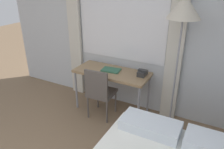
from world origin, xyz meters
TOP-DOWN VIEW (x-y plane):
  - wall_back_with_window at (-0.03, 2.73)m, footprint 5.12×0.13m
  - desk at (-0.21, 2.39)m, footprint 1.23×0.53m
  - desk_chair at (-0.27, 2.11)m, footprint 0.42×0.42m
  - standing_lamp at (0.81, 2.34)m, footprint 0.42×0.42m
  - telephone at (0.29, 2.47)m, footprint 0.14×0.19m
  - book at (-0.23, 2.41)m, footprint 0.31×0.23m

SIDE VIEW (x-z plane):
  - desk_chair at x=-0.27m, z-range 0.05..0.92m
  - desk at x=-0.21m, z-range 0.30..1.03m
  - book at x=-0.23m, z-range 0.73..0.75m
  - telephone at x=0.29m, z-range 0.72..0.82m
  - wall_back_with_window at x=-0.03m, z-range 0.00..2.70m
  - standing_lamp at x=0.81m, z-range 0.74..2.68m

